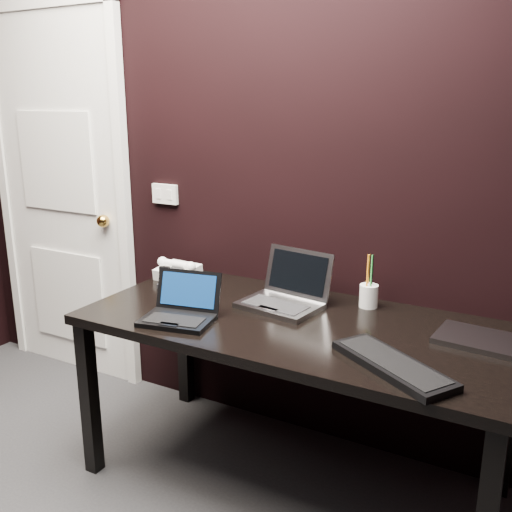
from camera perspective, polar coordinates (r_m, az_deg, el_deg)
The scene contains 11 objects.
wall_back at distance 2.63m, azimuth 1.83°, elevation 9.10°, with size 4.00×4.00×0.00m, color black.
door at distance 3.47m, azimuth -18.80°, elevation 5.56°, with size 0.99×0.10×2.14m.
wall_switch at distance 2.97m, azimuth -9.09°, elevation 6.14°, with size 0.15×0.02×0.10m.
desk at distance 2.32m, azimuth 3.85°, elevation -8.21°, with size 1.70×0.80×0.74m.
netbook at distance 2.29m, azimuth -7.58°, elevation -5.49°, with size 0.32×0.29×0.18m.
silver_laptop at distance 2.43m, azimuth 2.88°, elevation -4.03°, with size 0.36×0.33×0.22m.
ext_keyboard at distance 1.94m, azimuth 13.48°, elevation -10.52°, with size 0.46×0.37×0.03m.
closed_laptop at distance 2.23m, azimuth 21.50°, elevation -7.79°, with size 0.32×0.24×0.02m.
desk_phone at distance 2.80m, azimuth -7.84°, elevation -1.50°, with size 0.23×0.18×0.11m.
mobile_phone at distance 2.69m, azimuth -9.14°, elevation -2.34°, with size 0.07×0.06×0.10m.
pen_cup at distance 2.45m, azimuth 11.20°, elevation -3.83°, with size 0.09×0.09×0.23m.
Camera 1 is at (1.18, -0.53, 1.59)m, focal length 40.00 mm.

